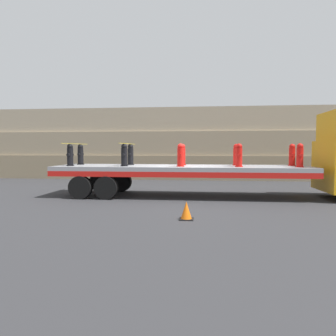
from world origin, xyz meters
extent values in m
plane|color=#2D2D30|center=(0.00, 0.00, 0.00)|extent=(120.00, 120.00, 0.00)
cube|color=#84755B|center=(0.00, 8.06, 0.73)|extent=(60.00, 3.00, 1.46)
cube|color=gray|center=(0.00, 8.21, 2.18)|extent=(60.00, 3.00, 1.46)
cube|color=tan|center=(0.00, 8.36, 3.64)|extent=(60.00, 3.00, 1.46)
cube|color=gray|center=(0.00, 0.00, 1.12)|extent=(9.82, 2.43, 0.16)
cube|color=red|center=(0.00, -1.18, 0.94)|extent=(9.82, 0.08, 0.20)
cube|color=red|center=(0.00, 1.18, 0.94)|extent=(9.82, 0.08, 0.20)
cylinder|color=black|center=(-2.70, -1.12, 0.43)|extent=(0.86, 0.30, 0.86)
cylinder|color=black|center=(-2.70, 1.12, 0.43)|extent=(0.86, 0.30, 0.86)
cylinder|color=black|center=(-3.68, -1.12, 0.43)|extent=(0.86, 0.30, 0.86)
cylinder|color=black|center=(-3.68, 1.12, 0.43)|extent=(0.86, 0.30, 0.86)
cylinder|color=black|center=(-4.31, -0.54, 1.21)|extent=(0.30, 0.30, 0.03)
cylinder|color=black|center=(-4.31, -0.54, 1.55)|extent=(0.24, 0.24, 0.70)
sphere|color=black|center=(-4.31, -0.54, 1.95)|extent=(0.23, 0.23, 0.23)
cylinder|color=black|center=(-4.31, -0.72, 1.63)|extent=(0.11, 0.13, 0.11)
cylinder|color=black|center=(-4.31, -0.35, 1.63)|extent=(0.11, 0.13, 0.11)
cylinder|color=black|center=(-4.31, 0.54, 1.21)|extent=(0.30, 0.30, 0.03)
cylinder|color=black|center=(-4.31, 0.54, 1.55)|extent=(0.24, 0.24, 0.70)
sphere|color=black|center=(-4.31, 0.54, 1.95)|extent=(0.23, 0.23, 0.23)
cylinder|color=black|center=(-4.31, 0.35, 1.63)|extent=(0.11, 0.13, 0.11)
cylinder|color=black|center=(-4.31, 0.72, 1.63)|extent=(0.11, 0.13, 0.11)
cylinder|color=black|center=(-2.16, -0.54, 1.21)|extent=(0.30, 0.30, 0.03)
cylinder|color=black|center=(-2.16, -0.54, 1.55)|extent=(0.24, 0.24, 0.70)
sphere|color=black|center=(-2.16, -0.54, 1.95)|extent=(0.23, 0.23, 0.23)
cylinder|color=black|center=(-2.16, -0.72, 1.63)|extent=(0.11, 0.13, 0.11)
cylinder|color=black|center=(-2.16, -0.35, 1.63)|extent=(0.11, 0.13, 0.11)
cylinder|color=black|center=(-2.16, 0.54, 1.21)|extent=(0.30, 0.30, 0.03)
cylinder|color=black|center=(-2.16, 0.54, 1.55)|extent=(0.24, 0.24, 0.70)
sphere|color=black|center=(-2.16, 0.54, 1.95)|extent=(0.23, 0.23, 0.23)
cylinder|color=black|center=(-2.16, 0.35, 1.63)|extent=(0.11, 0.13, 0.11)
cylinder|color=black|center=(-2.16, 0.72, 1.63)|extent=(0.11, 0.13, 0.11)
cylinder|color=red|center=(0.00, -0.54, 1.21)|extent=(0.30, 0.30, 0.03)
cylinder|color=red|center=(0.00, -0.54, 1.55)|extent=(0.24, 0.24, 0.70)
sphere|color=red|center=(0.00, -0.54, 1.95)|extent=(0.23, 0.23, 0.23)
cylinder|color=red|center=(0.00, -0.72, 1.63)|extent=(0.11, 0.13, 0.11)
cylinder|color=red|center=(0.00, -0.35, 1.63)|extent=(0.11, 0.13, 0.11)
cylinder|color=red|center=(0.00, 0.54, 1.21)|extent=(0.30, 0.30, 0.03)
cylinder|color=red|center=(0.00, 0.54, 1.55)|extent=(0.24, 0.24, 0.70)
sphere|color=red|center=(0.00, 0.54, 1.95)|extent=(0.23, 0.23, 0.23)
cylinder|color=red|center=(0.00, 0.35, 1.63)|extent=(0.11, 0.13, 0.11)
cylinder|color=red|center=(0.00, 0.72, 1.63)|extent=(0.11, 0.13, 0.11)
cylinder|color=red|center=(2.16, -0.54, 1.21)|extent=(0.30, 0.30, 0.03)
cylinder|color=red|center=(2.16, -0.54, 1.55)|extent=(0.24, 0.24, 0.70)
sphere|color=red|center=(2.16, -0.54, 1.95)|extent=(0.23, 0.23, 0.23)
cylinder|color=red|center=(2.16, -0.72, 1.63)|extent=(0.11, 0.13, 0.11)
cylinder|color=red|center=(2.16, -0.35, 1.63)|extent=(0.11, 0.13, 0.11)
cylinder|color=red|center=(2.16, 0.54, 1.21)|extent=(0.30, 0.30, 0.03)
cylinder|color=red|center=(2.16, 0.54, 1.55)|extent=(0.24, 0.24, 0.70)
sphere|color=red|center=(2.16, 0.54, 1.95)|extent=(0.23, 0.23, 0.23)
cylinder|color=red|center=(2.16, 0.35, 1.63)|extent=(0.11, 0.13, 0.11)
cylinder|color=red|center=(2.16, 0.72, 1.63)|extent=(0.11, 0.13, 0.11)
cylinder|color=red|center=(4.31, -0.54, 1.21)|extent=(0.30, 0.30, 0.03)
cylinder|color=red|center=(4.31, -0.54, 1.55)|extent=(0.24, 0.24, 0.70)
sphere|color=red|center=(4.31, -0.54, 1.95)|extent=(0.23, 0.23, 0.23)
cylinder|color=red|center=(4.31, -0.72, 1.63)|extent=(0.11, 0.13, 0.11)
cylinder|color=red|center=(4.31, -0.35, 1.63)|extent=(0.11, 0.13, 0.11)
cylinder|color=red|center=(4.31, 0.54, 1.21)|extent=(0.30, 0.30, 0.03)
cylinder|color=red|center=(4.31, 0.54, 1.55)|extent=(0.24, 0.24, 0.70)
sphere|color=red|center=(4.31, 0.54, 1.95)|extent=(0.23, 0.23, 0.23)
cylinder|color=red|center=(4.31, 0.35, 1.63)|extent=(0.11, 0.13, 0.11)
cylinder|color=red|center=(4.31, 0.72, 1.63)|extent=(0.11, 0.13, 0.11)
cube|color=yellow|center=(-4.31, 0.00, 2.07)|extent=(0.05, 2.63, 0.01)
cube|color=yellow|center=(-2.16, 0.00, 2.07)|extent=(0.05, 2.63, 0.01)
cube|color=black|center=(0.43, -4.24, 0.01)|extent=(0.38, 0.38, 0.03)
cone|color=orange|center=(0.43, -4.24, 0.25)|extent=(0.29, 0.29, 0.45)
camera|label=1|loc=(0.92, -12.77, 1.86)|focal=35.00mm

